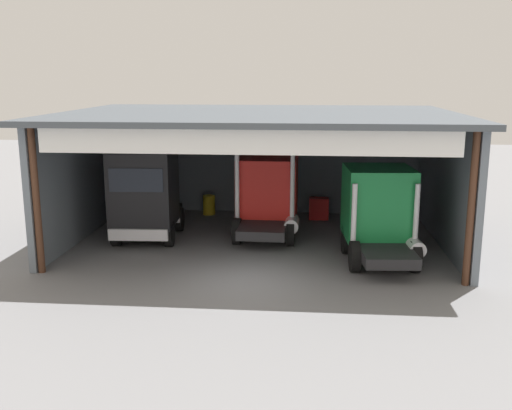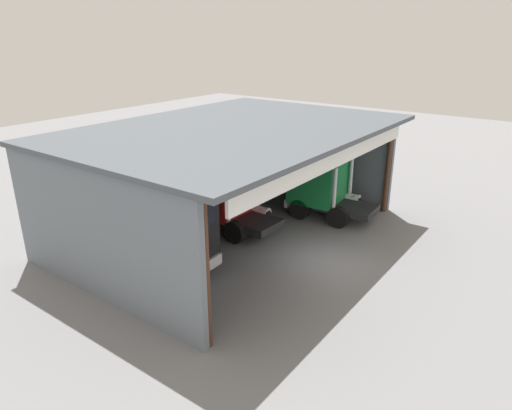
{
  "view_description": "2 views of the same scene",
  "coord_description": "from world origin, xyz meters",
  "px_view_note": "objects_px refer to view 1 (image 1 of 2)",
  "views": [
    {
      "loc": [
        1.91,
        -18.19,
        6.57
      ],
      "look_at": [
        0.0,
        3.51,
        1.74
      ],
      "focal_mm": 41.34,
      "sensor_mm": 36.0,
      "label": 1
    },
    {
      "loc": [
        -15.6,
        -7.97,
        9.07
      ],
      "look_at": [
        0.0,
        3.51,
        1.74
      ],
      "focal_mm": 32.32,
      "sensor_mm": 36.0,
      "label": 2
    }
  ],
  "objects_px": {
    "truck_red_right_bay": "(267,196)",
    "oil_drum": "(209,205)",
    "truck_black_center_right_bay": "(145,194)",
    "tool_cart": "(319,208)",
    "truck_green_yard_outside": "(379,212)"
  },
  "relations": [
    {
      "from": "truck_black_center_right_bay",
      "to": "truck_green_yard_outside",
      "type": "bearing_deg",
      "value": 166.87
    },
    {
      "from": "oil_drum",
      "to": "tool_cart",
      "type": "height_order",
      "value": "tool_cart"
    },
    {
      "from": "truck_red_right_bay",
      "to": "tool_cart",
      "type": "bearing_deg",
      "value": 57.23
    },
    {
      "from": "truck_black_center_right_bay",
      "to": "tool_cart",
      "type": "height_order",
      "value": "truck_black_center_right_bay"
    },
    {
      "from": "truck_green_yard_outside",
      "to": "oil_drum",
      "type": "height_order",
      "value": "truck_green_yard_outside"
    },
    {
      "from": "truck_black_center_right_bay",
      "to": "tool_cart",
      "type": "xyz_separation_m",
      "value": [
        6.98,
        4.33,
        -1.43
      ]
    },
    {
      "from": "oil_drum",
      "to": "tool_cart",
      "type": "relative_size",
      "value": 0.93
    },
    {
      "from": "truck_red_right_bay",
      "to": "oil_drum",
      "type": "xyz_separation_m",
      "value": [
        -3.06,
        3.66,
        -1.25
      ]
    },
    {
      "from": "truck_red_right_bay",
      "to": "oil_drum",
      "type": "bearing_deg",
      "value": 131.17
    },
    {
      "from": "truck_black_center_right_bay",
      "to": "tool_cart",
      "type": "bearing_deg",
      "value": -150.89
    },
    {
      "from": "truck_red_right_bay",
      "to": "tool_cart",
      "type": "height_order",
      "value": "truck_red_right_bay"
    },
    {
      "from": "truck_black_center_right_bay",
      "to": "oil_drum",
      "type": "xyz_separation_m",
      "value": [
        1.74,
        4.78,
        -1.46
      ]
    },
    {
      "from": "oil_drum",
      "to": "tool_cart",
      "type": "distance_m",
      "value": 5.25
    },
    {
      "from": "truck_red_right_bay",
      "to": "oil_drum",
      "type": "height_order",
      "value": "truck_red_right_bay"
    },
    {
      "from": "tool_cart",
      "to": "truck_green_yard_outside",
      "type": "bearing_deg",
      "value": -71.28
    }
  ]
}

